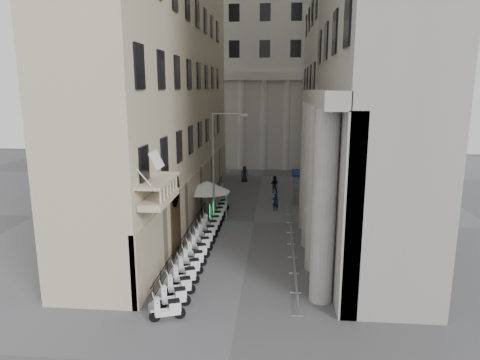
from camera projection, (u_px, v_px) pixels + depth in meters
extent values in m
cube|color=#BDAF91|center=(167.00, 14.00, 35.61)|extent=(5.00, 36.00, 34.00)
cube|color=beige|center=(266.00, 59.00, 60.72)|extent=(22.00, 10.00, 30.00)
cylinder|color=white|center=(194.00, 210.00, 35.55)|extent=(0.06, 0.06, 2.15)
cylinder|color=white|center=(227.00, 210.00, 35.32)|extent=(0.06, 0.06, 2.15)
cylinder|color=white|center=(200.00, 201.00, 38.22)|extent=(0.06, 0.06, 2.15)
cylinder|color=white|center=(230.00, 202.00, 37.98)|extent=(0.06, 0.06, 2.15)
cube|color=silver|center=(213.00, 193.00, 36.53)|extent=(2.93, 2.93, 0.12)
cone|color=silver|center=(212.00, 187.00, 36.43)|extent=(3.91, 3.91, 0.98)
cylinder|color=#919399|center=(213.00, 170.00, 34.40)|extent=(0.16, 0.16, 9.01)
cylinder|color=#919399|center=(229.00, 114.00, 33.10)|extent=(2.68, 0.62, 0.12)
cube|color=#919399|center=(245.00, 115.00, 32.78)|extent=(0.60, 0.35, 0.17)
cube|color=black|center=(207.00, 213.00, 34.83)|extent=(0.49, 1.00, 2.03)
cube|color=#19E54C|center=(209.00, 210.00, 34.80)|extent=(0.20, 0.72, 1.13)
imported|color=black|center=(275.00, 202.00, 38.97)|extent=(0.68, 0.55, 1.60)
imported|color=black|center=(274.00, 184.00, 45.77)|extent=(1.02, 0.87, 1.82)
imported|color=black|center=(244.00, 174.00, 51.00)|extent=(0.94, 0.62, 1.90)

